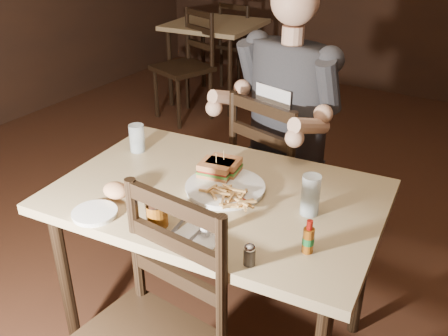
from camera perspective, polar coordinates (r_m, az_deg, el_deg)
The scene contains 23 objects.
room_shell at distance 1.92m, azimuth 4.60°, elevation 17.70°, with size 7.00×7.00×7.00m.
main_table at distance 1.94m, azimuth -0.77°, elevation -4.77°, with size 1.29×0.92×0.77m.
bg_table at distance 4.89m, azimuth -1.01°, elevation 15.27°, with size 0.85×0.85×0.77m.
chair_far at distance 2.58m, azimuth 6.97°, elevation -1.44°, with size 0.45×0.49×0.96m, color black, non-canonical shape.
bg_chair_far at distance 5.40m, azimuth 2.22°, elevation 13.86°, with size 0.41×0.45×0.88m, color black, non-canonical shape.
bg_chair_near at distance 4.50m, azimuth -4.80°, elevation 11.35°, with size 0.44×0.48×0.95m, color black, non-canonical shape.
diner at distance 2.34m, azimuth 6.89°, elevation 9.01°, with size 0.57×0.44×0.98m, color #2C2A2F, non-canonical shape.
dinner_plate at distance 1.90m, azimuth 0.13°, elevation -2.37°, with size 0.30×0.30×0.02m, color white.
sandwich_left at distance 1.97m, azimuth -0.01°, elevation 0.75°, with size 0.12×0.10×0.10m, color tan, non-canonical shape.
sandwich_right at distance 1.95m, azimuth -0.88°, elevation 0.44°, with size 0.13×0.10×0.11m, color tan, non-canonical shape.
fries_pile at distance 1.81m, azimuth 0.54°, elevation -3.00°, with size 0.24×0.17×0.04m, color tan, non-canonical shape.
ketchup_dollop at distance 1.80m, azimuth 2.04°, elevation -3.80°, with size 0.04×0.04×0.01m, color maroon.
glass_left at distance 2.22m, azimuth -9.91°, elevation 3.38°, with size 0.07×0.07×0.12m, color silver.
glass_right at distance 1.76m, azimuth 9.85°, elevation -3.06°, with size 0.07×0.07×0.15m, color silver.
hot_sauce at distance 1.58m, azimuth 9.65°, elevation -7.72°, with size 0.04×0.04×0.12m, color brown, non-canonical shape.
salt_shaker at distance 1.64m, azimuth -2.12°, elevation -6.77°, with size 0.03×0.03×0.06m, color white, non-canonical shape.
pepper_shaker at distance 1.52m, azimuth 2.93°, elevation -9.91°, with size 0.04×0.04×0.07m, color #38332D, non-canonical shape.
syrup_dispenser at distance 1.70m, azimuth -7.69°, elevation -5.06°, with size 0.08×0.08×0.10m, color brown, non-canonical shape.
napkin at distance 1.63m, azimuth -3.54°, elevation -8.32°, with size 0.16×0.15×0.00m, color white.
knife at distance 1.74m, azimuth -4.37°, elevation -5.64°, with size 0.01×0.21×0.00m, color silver.
fork at distance 1.66m, azimuth -3.04°, elevation -7.52°, with size 0.01×0.17×0.01m, color silver.
side_plate at distance 1.81m, azimuth -14.54°, elevation -5.13°, with size 0.16×0.16×0.01m, color white.
bread_roll at distance 1.87m, azimuth -12.27°, elevation -2.50°, with size 0.10×0.08×0.06m, color tan.
Camera 1 is at (0.86, -1.69, 1.73)m, focal length 40.00 mm.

